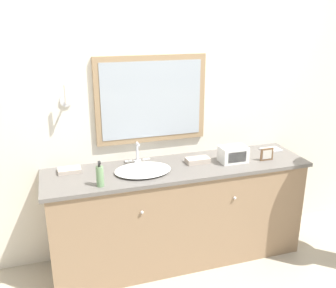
# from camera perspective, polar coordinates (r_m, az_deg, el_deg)

# --- Properties ---
(ground_plane) EXTENTS (14.00, 14.00, 0.00)m
(ground_plane) POSITION_cam_1_polar(r_m,az_deg,el_deg) (3.21, 3.44, -19.74)
(ground_plane) COLOR #B2A893
(wall_back) EXTENTS (8.00, 0.18, 2.55)m
(wall_back) POSITION_cam_1_polar(r_m,az_deg,el_deg) (3.17, -0.14, 5.66)
(wall_back) COLOR silver
(wall_back) RESTS_ON ground_plane
(vanity_counter) EXTENTS (2.16, 0.56, 0.85)m
(vanity_counter) POSITION_cam_1_polar(r_m,az_deg,el_deg) (3.21, 1.58, -10.45)
(vanity_counter) COLOR #937556
(vanity_counter) RESTS_ON ground_plane
(sink_basin) EXTENTS (0.44, 0.38, 0.19)m
(sink_basin) POSITION_cam_1_polar(r_m,az_deg,el_deg) (2.92, -3.89, -3.88)
(sink_basin) COLOR white
(sink_basin) RESTS_ON vanity_counter
(soap_bottle) EXTENTS (0.05, 0.05, 0.19)m
(soap_bottle) POSITION_cam_1_polar(r_m,az_deg,el_deg) (2.70, -10.34, -4.80)
(soap_bottle) COLOR #709966
(soap_bottle) RESTS_ON vanity_counter
(appliance_box) EXTENTS (0.22, 0.15, 0.13)m
(appliance_box) POSITION_cam_1_polar(r_m,az_deg,el_deg) (3.14, 9.91, -1.55)
(appliance_box) COLOR white
(appliance_box) RESTS_ON vanity_counter
(picture_frame) EXTENTS (0.12, 0.01, 0.11)m
(picture_frame) POSITION_cam_1_polar(r_m,az_deg,el_deg) (3.24, 14.82, -1.53)
(picture_frame) COLOR brown
(picture_frame) RESTS_ON vanity_counter
(hand_towel_near_sink) EXTENTS (0.19, 0.10, 0.04)m
(hand_towel_near_sink) POSITION_cam_1_polar(r_m,az_deg,el_deg) (3.10, 4.54, -2.49)
(hand_towel_near_sink) COLOR #B7A899
(hand_towel_near_sink) RESTS_ON vanity_counter
(hand_towel_far_corner) EXTENTS (0.17, 0.11, 0.03)m
(hand_towel_far_corner) POSITION_cam_1_polar(r_m,az_deg,el_deg) (3.01, -14.78, -3.88)
(hand_towel_far_corner) COLOR #B7A899
(hand_towel_far_corner) RESTS_ON vanity_counter
(metal_tray) EXTENTS (0.18, 0.12, 0.01)m
(metal_tray) POSITION_cam_1_polar(r_m,az_deg,el_deg) (3.51, 15.39, -0.81)
(metal_tray) COLOR silver
(metal_tray) RESTS_ON vanity_counter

